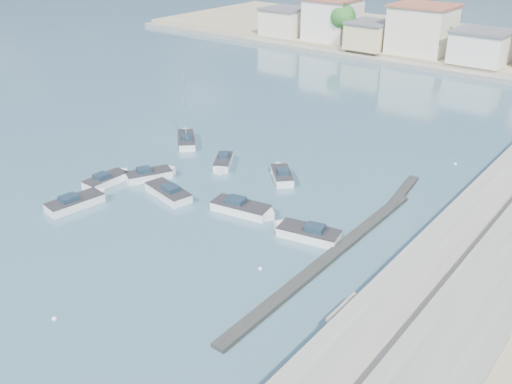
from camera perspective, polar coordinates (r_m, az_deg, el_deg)
ground at (r=71.72m, az=15.07°, el=5.69°), size 400.00×400.00×0.00m
seawall_walkway at (r=43.00m, az=22.90°, el=-8.59°), size 5.00×90.00×1.80m
breakwater at (r=46.41m, az=8.96°, el=-5.01°), size 2.00×31.02×0.35m
far_shore_quay at (r=99.87m, az=22.52°, el=10.50°), size 160.00×2.50×0.80m
motorboat_a at (r=54.09m, az=-17.41°, el=-0.98°), size 2.70×5.75×1.48m
motorboat_b at (r=57.99m, az=-10.43°, el=1.69°), size 3.61×4.92×1.48m
motorboat_c at (r=54.19m, az=-8.93°, el=0.02°), size 5.93×3.06×1.48m
motorboat_d at (r=46.91m, az=4.99°, el=-4.11°), size 5.75×3.07×1.48m
motorboat_e at (r=57.81m, az=-14.60°, el=1.18°), size 1.81×5.00×1.48m
motorboat_f at (r=57.07m, az=2.57°, el=1.71°), size 4.23×4.25×1.48m
motorboat_g at (r=59.89m, az=-3.32°, el=2.91°), size 3.52×4.31×1.48m
motorboat_h at (r=50.46m, az=-1.20°, el=-1.70°), size 6.02×2.98×1.48m
sailboat at (r=66.68m, az=-6.98°, el=5.26°), size 5.15×5.06×9.00m
mooring_buoys at (r=49.31m, az=8.03°, el=-3.11°), size 19.32×41.71×0.32m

